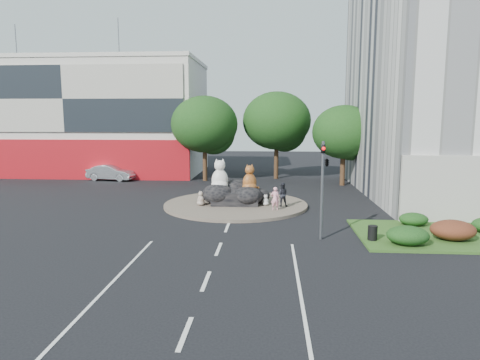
{
  "coord_description": "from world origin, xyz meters",
  "views": [
    {
      "loc": [
        2.39,
        -19.36,
        6.14
      ],
      "look_at": [
        0.37,
        8.99,
        2.0
      ],
      "focal_mm": 32.0,
      "sensor_mm": 36.0,
      "label": 1
    }
  ],
  "objects_px": {
    "parked_car": "(111,173)",
    "litter_bin": "(373,233)",
    "kitten_calico": "(201,198)",
    "kitten_white": "(266,200)",
    "pedestrian_pink": "(275,198)",
    "pedestrian_dark": "(282,195)",
    "cat_tabby": "(250,178)",
    "cat_white": "(220,175)"
  },
  "relations": [
    {
      "from": "parked_car",
      "to": "litter_bin",
      "type": "relative_size",
      "value": 6.44
    },
    {
      "from": "kitten_calico",
      "to": "litter_bin",
      "type": "bearing_deg",
      "value": 4.64
    },
    {
      "from": "kitten_white",
      "to": "pedestrian_pink",
      "type": "distance_m",
      "value": 1.62
    },
    {
      "from": "kitten_white",
      "to": "parked_car",
      "type": "relative_size",
      "value": 0.16
    },
    {
      "from": "pedestrian_dark",
      "to": "litter_bin",
      "type": "xyz_separation_m",
      "value": [
        4.29,
        -7.5,
        -0.53
      ]
    },
    {
      "from": "cat_tabby",
      "to": "parked_car",
      "type": "xyz_separation_m",
      "value": [
        -14.3,
        11.69,
        -1.27
      ]
    },
    {
      "from": "cat_tabby",
      "to": "pedestrian_dark",
      "type": "xyz_separation_m",
      "value": [
        2.23,
        -0.66,
        -1.03
      ]
    },
    {
      "from": "parked_car",
      "to": "cat_white",
      "type": "bearing_deg",
      "value": -124.19
    },
    {
      "from": "cat_tabby",
      "to": "litter_bin",
      "type": "xyz_separation_m",
      "value": [
        6.52,
        -8.16,
        -1.56
      ]
    },
    {
      "from": "kitten_white",
      "to": "pedestrian_dark",
      "type": "xyz_separation_m",
      "value": [
        1.11,
        -0.26,
        0.43
      ]
    },
    {
      "from": "litter_bin",
      "to": "pedestrian_pink",
      "type": "bearing_deg",
      "value": 127.05
    },
    {
      "from": "pedestrian_dark",
      "to": "parked_car",
      "type": "relative_size",
      "value": 0.34
    },
    {
      "from": "pedestrian_pink",
      "to": "pedestrian_dark",
      "type": "height_order",
      "value": "pedestrian_dark"
    },
    {
      "from": "cat_tabby",
      "to": "pedestrian_pink",
      "type": "bearing_deg",
      "value": -80.36
    },
    {
      "from": "kitten_calico",
      "to": "kitten_white",
      "type": "distance_m",
      "value": 4.44
    },
    {
      "from": "cat_tabby",
      "to": "parked_car",
      "type": "relative_size",
      "value": 0.4
    },
    {
      "from": "pedestrian_dark",
      "to": "litter_bin",
      "type": "height_order",
      "value": "pedestrian_dark"
    },
    {
      "from": "cat_white",
      "to": "pedestrian_pink",
      "type": "xyz_separation_m",
      "value": [
        3.84,
        -2.05,
        -1.26
      ]
    },
    {
      "from": "pedestrian_dark",
      "to": "litter_bin",
      "type": "relative_size",
      "value": 2.22
    },
    {
      "from": "parked_car",
      "to": "kitten_white",
      "type": "bearing_deg",
      "value": -119.03
    },
    {
      "from": "kitten_calico",
      "to": "pedestrian_dark",
      "type": "height_order",
      "value": "pedestrian_dark"
    },
    {
      "from": "cat_white",
      "to": "pedestrian_pink",
      "type": "bearing_deg",
      "value": -34.03
    },
    {
      "from": "kitten_calico",
      "to": "pedestrian_pink",
      "type": "relative_size",
      "value": 0.67
    },
    {
      "from": "pedestrian_pink",
      "to": "parked_car",
      "type": "height_order",
      "value": "pedestrian_pink"
    },
    {
      "from": "pedestrian_pink",
      "to": "litter_bin",
      "type": "xyz_separation_m",
      "value": [
        4.77,
        -6.32,
        -0.47
      ]
    },
    {
      "from": "cat_white",
      "to": "kitten_white",
      "type": "bearing_deg",
      "value": -16.64
    },
    {
      "from": "kitten_white",
      "to": "litter_bin",
      "type": "xyz_separation_m",
      "value": [
        5.4,
        -7.76,
        -0.1
      ]
    },
    {
      "from": "kitten_calico",
      "to": "pedestrian_pink",
      "type": "height_order",
      "value": "pedestrian_pink"
    },
    {
      "from": "kitten_white",
      "to": "pedestrian_pink",
      "type": "height_order",
      "value": "pedestrian_pink"
    },
    {
      "from": "cat_tabby",
      "to": "litter_bin",
      "type": "bearing_deg",
      "value": -85.23
    },
    {
      "from": "cat_tabby",
      "to": "pedestrian_pink",
      "type": "xyz_separation_m",
      "value": [
        1.75,
        -1.84,
        -1.09
      ]
    },
    {
      "from": "pedestrian_pink",
      "to": "cat_white",
      "type": "bearing_deg",
      "value": -33.12
    },
    {
      "from": "cat_white",
      "to": "cat_tabby",
      "type": "xyz_separation_m",
      "value": [
        2.1,
        -0.21,
        -0.17
      ]
    },
    {
      "from": "cat_tabby",
      "to": "parked_car",
      "type": "bearing_deg",
      "value": 106.89
    },
    {
      "from": "cat_tabby",
      "to": "pedestrian_pink",
      "type": "relative_size",
      "value": 1.25
    },
    {
      "from": "cat_white",
      "to": "litter_bin",
      "type": "xyz_separation_m",
      "value": [
        8.61,
        -8.37,
        -1.73
      ]
    },
    {
      "from": "cat_tabby",
      "to": "pedestrian_pink",
      "type": "distance_m",
      "value": 2.76
    },
    {
      "from": "cat_tabby",
      "to": "pedestrian_dark",
      "type": "relative_size",
      "value": 1.17
    },
    {
      "from": "kitten_white",
      "to": "cat_tabby",
      "type": "bearing_deg",
      "value": 142.59
    },
    {
      "from": "cat_white",
      "to": "pedestrian_pink",
      "type": "height_order",
      "value": "cat_white"
    },
    {
      "from": "cat_tabby",
      "to": "kitten_white",
      "type": "relative_size",
      "value": 2.45
    },
    {
      "from": "cat_white",
      "to": "parked_car",
      "type": "relative_size",
      "value": 0.47
    }
  ]
}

